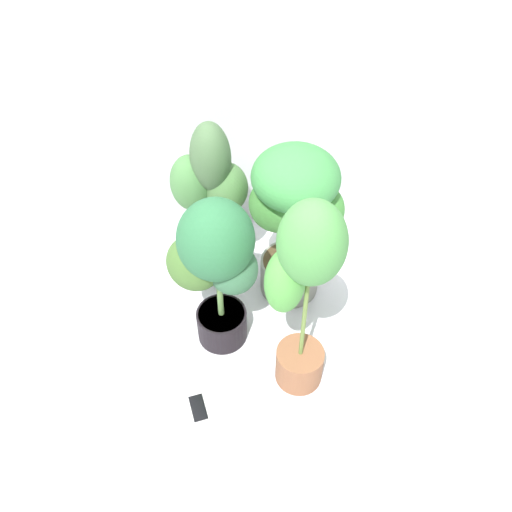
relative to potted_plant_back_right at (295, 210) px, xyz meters
name	(u,v)px	position (x,y,z in m)	size (l,w,h in m)	color
ground_plane	(230,359)	(-0.35, -0.34, -0.49)	(8.00, 8.00, 0.00)	silver
mylar_back_wall	(182,43)	(-0.35, 0.52, 0.51)	(3.20, 0.01, 2.00)	silver
potted_plant_back_right	(295,210)	(0.00, 0.00, 0.00)	(0.50, 0.50, 0.78)	gray
potted_plant_back_center	(212,197)	(-0.32, 0.19, -0.03)	(0.39, 0.29, 0.83)	black
potted_plant_center	(215,262)	(-0.37, -0.20, -0.02)	(0.39, 0.32, 0.76)	black
potted_plant_front_right	(303,284)	(-0.11, -0.48, 0.10)	(0.34, 0.32, 0.95)	brown
cell_phone	(198,408)	(-0.52, -0.54, -0.48)	(0.08, 0.15, 0.01)	white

